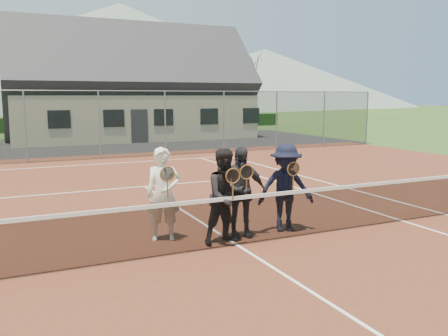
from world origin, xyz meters
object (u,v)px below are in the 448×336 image
Objects in this scene: player_c at (240,192)px; player_d at (286,188)px; player_a at (163,194)px; tennis_net at (238,219)px; player_b at (226,196)px; clubhouse at (130,77)px.

player_c is 1.00× the size of player_d.
player_a and player_d have the same top height.
player_b is at bearing 114.17° from tennis_net.
player_b is at bearing -99.83° from clubhouse.
tennis_net is 0.75× the size of clubhouse.
player_a is at bearing 169.40° from player_d.
player_c and player_d have the same top height.
tennis_net is 6.49× the size of player_a.
clubhouse reaches higher than player_c.
player_a is at bearing 163.70° from player_c.
player_b is 0.50m from player_c.
clubhouse is 8.67× the size of player_d.
player_a reaches higher than tennis_net.
player_d is (1.33, 0.48, 0.38)m from tennis_net.
player_a is 1.49m from player_c.
tennis_net is 24.57m from clubhouse.
clubhouse is 8.67× the size of player_b.
clubhouse is at bearing 77.47° from player_a.
player_d is (-2.67, -23.52, -3.07)m from clubhouse.
player_a is (-1.12, 0.94, 0.38)m from tennis_net.
tennis_net is at bearing -160.14° from player_d.
tennis_net is at bearing -99.46° from clubhouse.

